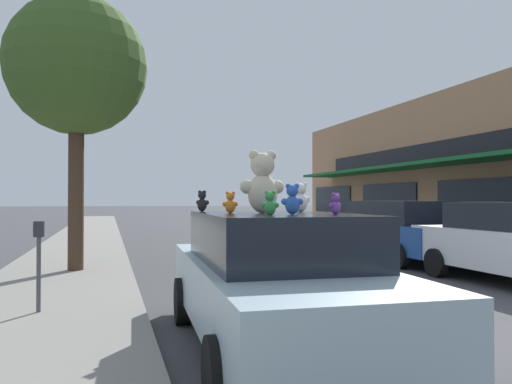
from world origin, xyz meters
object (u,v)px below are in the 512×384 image
Objects in this scene: teddy_bear_white at (301,198)px; teddy_bear_green at (270,203)px; teddy_bear_purple at (336,204)px; parked_car_far_right at (398,229)px; parking_meter at (39,254)px; teddy_bear_pink at (269,203)px; teddy_bear_giant at (262,183)px; teddy_bear_blue at (292,200)px; plush_art_car at (275,279)px; teddy_bear_orange at (230,203)px; street_tree at (77,67)px; teddy_bear_black at (202,201)px.

teddy_bear_white is 1.54× the size of teddy_bear_green.
parked_car_far_right is (5.54, 7.56, -0.78)m from teddy_bear_purple.
teddy_bear_pink is at bearing -32.51° from parking_meter.
teddy_bear_purple is 4.36m from parking_meter.
teddy_bear_green is 1.08× the size of teddy_bear_purple.
teddy_bear_pink is at bearing -80.18° from teddy_bear_green.
teddy_bear_giant is 0.67m from teddy_bear_blue.
parking_meter is (-3.18, 2.89, -0.72)m from teddy_bear_purple.
teddy_bear_purple reaches higher than plush_art_car.
plush_art_car is 1.01m from teddy_bear_blue.
plush_art_car reaches higher than parking_meter.
teddy_bear_orange is 0.04× the size of street_tree.
teddy_bear_black reaches higher than teddy_bear_purple.
teddy_bear_green is at bearing -20.31° from teddy_bear_purple.
teddy_bear_blue reaches higher than parking_meter.
teddy_bear_black is at bearing -61.58° from teddy_bear_giant.
parked_car_far_right is (6.26, 7.60, -0.79)m from teddy_bear_green.
teddy_bear_black is at bearing 120.83° from plush_art_car.
teddy_bear_blue is (0.13, -0.62, -0.19)m from teddy_bear_giant.
teddy_bear_pink is 3.42m from parking_meter.
street_tree is at bearing -68.74° from teddy_bear_orange.
teddy_bear_white is 1.15m from teddy_bear_blue.
teddy_bear_giant is at bearing 103.85° from teddy_bear_pink.
teddy_bear_giant reaches higher than teddy_bear_white.
plush_art_car is at bearing 160.15° from teddy_bear_orange.
teddy_bear_purple is 0.81× the size of teddy_bear_black.
teddy_bear_orange is 0.90× the size of teddy_bear_black.
street_tree is (-8.48, -0.38, 3.81)m from parked_car_far_right.
teddy_bear_pink reaches higher than parking_meter.
teddy_bear_blue is at bearing 159.31° from teddy_bear_black.
teddy_bear_pink is (-0.36, 1.10, 0.01)m from teddy_bear_purple.
teddy_bear_pink is (0.18, 0.30, -0.23)m from teddy_bear_giant.
teddy_bear_pink reaches higher than plush_art_car.
teddy_bear_white reaches higher than plush_art_car.
street_tree is at bearing 113.67° from plush_art_car.
parked_car_far_right is (6.45, 6.71, -0.79)m from teddy_bear_orange.
teddy_bear_green is 0.97× the size of teddy_bear_orange.
teddy_bear_giant reaches higher than plush_art_car.
teddy_bear_pink is 0.19× the size of parking_meter.
teddy_bear_green is at bearing -109.83° from plush_art_car.
teddy_bear_pink is 8.78m from parked_car_far_right.
teddy_bear_green reaches higher than plush_art_car.
teddy_bear_giant is 2.90× the size of teddy_bear_orange.
teddy_bear_white is at bearing -160.18° from teddy_bear_black.
teddy_bear_black is (-0.70, 0.71, 0.02)m from teddy_bear_pink.
parked_car_far_right is at bearing -87.73° from teddy_bear_pink.
teddy_bear_purple is 1.16m from teddy_bear_pink.
teddy_bear_giant is 3.50m from parking_meter.
teddy_bear_black is (-0.34, 1.85, 0.02)m from teddy_bear_green.
teddy_bear_orange is (-0.55, -0.25, 0.01)m from teddy_bear_pink.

